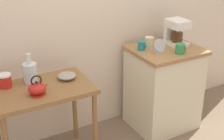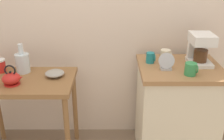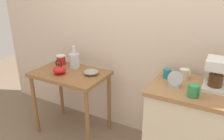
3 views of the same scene
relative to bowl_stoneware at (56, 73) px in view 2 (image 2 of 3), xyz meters
name	(u,v)px [view 2 (image 2 of 3)]	position (x,y,z in m)	size (l,w,h in m)	color
wooden_table	(27,91)	(-0.25, -0.06, -0.14)	(0.83, 0.54, 0.78)	olive
kitchen_counter	(176,112)	(1.05, -0.03, -0.36)	(0.67, 0.59, 0.88)	beige
bowl_stoneware	(56,73)	(0.00, 0.00, 0.00)	(0.16, 0.16, 0.05)	#9E998C
teakettle	(13,78)	(-0.31, -0.15, 0.02)	(0.18, 0.14, 0.17)	red
glass_carafe_vase	(24,62)	(-0.29, 0.09, 0.06)	(0.12, 0.12, 0.26)	silver
canister_enamel	(1,65)	(-0.50, 0.10, 0.03)	(0.11, 0.11, 0.12)	red
coffee_maker	(202,47)	(1.21, 0.03, 0.22)	(0.18, 0.22, 0.26)	white
mug_small_cream	(167,55)	(0.95, 0.12, 0.12)	(0.09, 0.09, 0.09)	beige
mug_dark_teal	(152,58)	(0.81, 0.05, 0.12)	(0.08, 0.07, 0.09)	teal
mug_tall_green	(192,69)	(1.08, -0.21, 0.13)	(0.09, 0.09, 0.10)	#338C4C
table_clock	(168,63)	(0.91, -0.10, 0.14)	(0.13, 0.06, 0.14)	#B2B5BA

